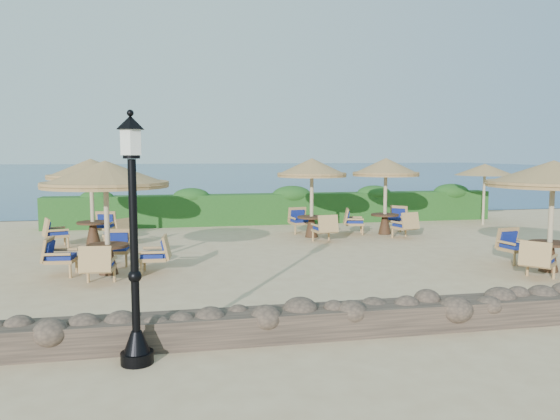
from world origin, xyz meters
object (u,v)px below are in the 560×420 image
object	(u,v)px
cafe_set_4	(386,183)
cafe_set_0	(106,195)
extra_parasol	(485,170)
cafe_set_3	(312,181)
cafe_set_2	(91,184)
lamp_post	(134,250)
cafe_set_1	(552,190)

from	to	relation	value
cafe_set_4	cafe_set_0	bearing A→B (deg)	-152.00
extra_parasol	cafe_set_3	bearing A→B (deg)	-166.76
cafe_set_0	cafe_set_2	xyz separation A→B (m)	(-0.91, 4.48, 0.02)
lamp_post	extra_parasol	xyz separation A→B (m)	(12.60, 12.00, 0.62)
cafe_set_4	cafe_set_2	bearing A→B (deg)	-178.87
cafe_set_3	cafe_set_4	bearing A→B (deg)	3.36
cafe_set_4	cafe_set_3	bearing A→B (deg)	-176.64
cafe_set_1	cafe_set_4	distance (m)	6.63
cafe_set_3	cafe_set_0	bearing A→B (deg)	-143.51
cafe_set_1	lamp_post	bearing A→B (deg)	-157.07
cafe_set_0	cafe_set_4	bearing A→B (deg)	28.00
extra_parasol	cafe_set_2	xyz separation A→B (m)	(-14.47, -1.79, -0.30)
extra_parasol	cafe_set_4	world-z (taller)	cafe_set_4
cafe_set_1	cafe_set_4	bearing A→B (deg)	103.29
lamp_post	cafe_set_4	bearing A→B (deg)	53.07
cafe_set_2	cafe_set_3	world-z (taller)	same
cafe_set_3	cafe_set_2	bearing A→B (deg)	-179.72
cafe_set_0	cafe_set_3	xyz separation A→B (m)	(6.10, 4.51, 0.06)
lamp_post	cafe_set_1	bearing A→B (deg)	22.93
cafe_set_1	cafe_set_3	xyz separation A→B (m)	(-4.20, 6.29, -0.06)
cafe_set_1	cafe_set_2	size ratio (longest dim) A/B	1.10
cafe_set_0	cafe_set_1	xyz separation A→B (m)	(10.30, -1.78, 0.11)
cafe_set_1	extra_parasol	bearing A→B (deg)	67.95
cafe_set_2	cafe_set_4	xyz separation A→B (m)	(9.69, 0.19, -0.10)
cafe_set_2	extra_parasol	bearing A→B (deg)	7.05
lamp_post	cafe_set_4	size ratio (longest dim) A/B	1.23
cafe_set_4	extra_parasol	bearing A→B (deg)	18.48
lamp_post	cafe_set_2	size ratio (longest dim) A/B	1.20
cafe_set_0	cafe_set_2	world-z (taller)	same
cafe_set_0	cafe_set_2	size ratio (longest dim) A/B	1.05
cafe_set_4	lamp_post	bearing A→B (deg)	-126.93
cafe_set_1	cafe_set_4	world-z (taller)	same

